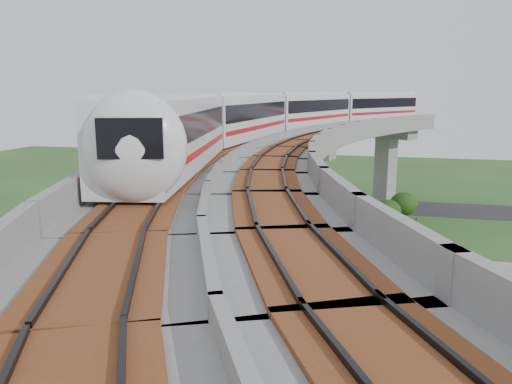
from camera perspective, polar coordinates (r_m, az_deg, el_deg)
ground at (r=36.52m, az=-0.05°, el=-11.32°), size 160.00×160.00×0.00m
dirt_lot at (r=34.31m, az=23.13°, el=-13.83°), size 18.00×26.00×0.04m
asphalt_road at (r=64.77m, az=6.30°, el=-1.20°), size 60.00×8.00×0.03m
viaduct at (r=33.36m, az=6.37°, el=2.61°), size 19.58×73.98×11.40m
metro_train at (r=44.10m, az=5.08°, el=9.03°), size 16.84×60.27×3.64m
fence at (r=35.38m, az=15.79°, el=-11.25°), size 3.87×38.73×1.50m
tree_0 at (r=57.72m, az=16.51°, el=-1.31°), size 3.00×3.00×3.13m
tree_1 at (r=52.73m, az=14.82°, el=-2.09°), size 2.71×2.71×3.28m
tree_2 at (r=44.05m, az=11.99°, el=-4.10°), size 3.12×3.12×3.85m
tree_3 at (r=38.18m, az=11.35°, el=-7.54°), size 2.58×2.58×2.96m
tree_4 at (r=33.29m, az=9.24°, el=-10.62°), size 2.01×2.01×2.57m
tree_5 at (r=27.09m, az=11.23°, el=-15.85°), size 2.24×2.24×2.77m
car_red at (r=34.91m, az=26.89°, el=-12.46°), size 4.04×3.86×1.37m
car_dark at (r=39.80m, az=24.77°, el=-9.35°), size 5.05×3.22×1.36m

